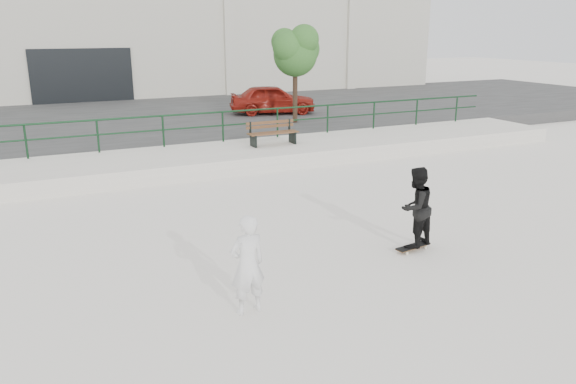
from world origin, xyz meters
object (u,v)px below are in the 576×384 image
tree (296,49)px  red_car (273,99)px  seated_skater (247,265)px  skateboard (413,247)px  standing_skater (416,207)px  bench_right (272,133)px

tree → red_car: (0.14, 2.60, -2.22)m
seated_skater → skateboard: bearing=-171.8°
standing_skater → seated_skater: (-3.81, -0.94, -0.10)m
bench_right → standing_skater: bearing=-95.7°
bench_right → standing_skater: size_ratio=1.08×
bench_right → red_car: bearing=65.3°
standing_skater → seated_skater: bearing=-2.4°
red_car → standing_skater: red_car is taller
bench_right → red_car: 6.99m
bench_right → seated_skater: 10.37m
red_car → standing_skater: 15.20m
tree → seated_skater: size_ratio=2.46×
standing_skater → seated_skater: 3.92m
red_car → skateboard: red_car is taller
skateboard → standing_skater: bearing=80.4°
tree → skateboard: size_ratio=4.77×
standing_skater → tree: bearing=-121.9°
red_car → standing_skater: bearing=-178.2°
skateboard → standing_skater: 0.81m
tree → standing_skater: 12.89m
bench_right → standing_skater: standing_skater is taller
red_car → standing_skater: (-3.55, -14.78, -0.26)m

